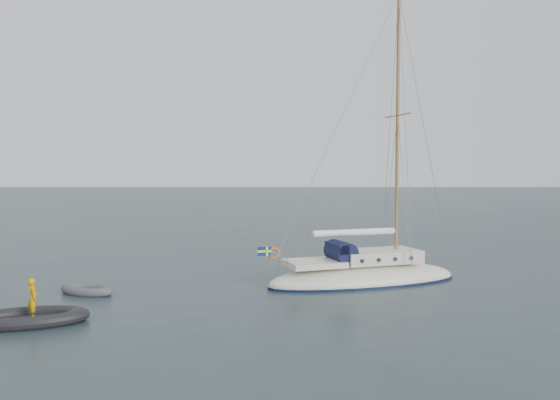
{
  "coord_description": "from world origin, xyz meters",
  "views": [
    {
      "loc": [
        -0.35,
        -26.25,
        5.39
      ],
      "look_at": [
        -0.29,
        0.0,
        3.96
      ],
      "focal_mm": 35.0,
      "sensor_mm": 36.0,
      "label": 1
    }
  ],
  "objects": [
    {
      "name": "ground",
      "position": [
        0.0,
        0.0,
        0.0
      ],
      "size": [
        300.0,
        300.0,
        0.0
      ],
      "primitive_type": "plane",
      "color": "black",
      "rests_on": "ground"
    },
    {
      "name": "sailboat",
      "position": [
        3.74,
        -0.43,
        1.09
      ],
      "size": [
        10.15,
        3.04,
        14.46
      ],
      "rotation": [
        0.0,
        0.0,
        0.32
      ],
      "color": "white",
      "rests_on": "ground"
    },
    {
      "name": "dinghy",
      "position": [
        -8.76,
        -2.68,
        0.17
      ],
      "size": [
        2.66,
        1.2,
        0.38
      ],
      "rotation": [
        0.0,
        0.0,
        -0.4
      ],
      "color": "#4F5054",
      "rests_on": "ground"
    },
    {
      "name": "rib",
      "position": [
        -9.19,
        -7.41,
        0.26
      ],
      "size": [
        4.21,
        1.91,
        1.64
      ],
      "rotation": [
        0.0,
        0.0,
        0.3
      ],
      "color": "black",
      "rests_on": "ground"
    }
  ]
}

